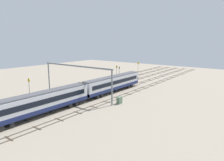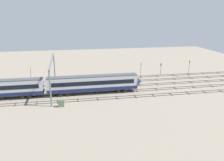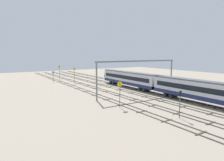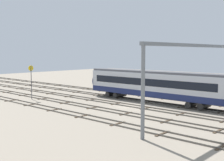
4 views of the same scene
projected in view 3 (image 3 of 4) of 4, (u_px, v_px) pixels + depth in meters
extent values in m
plane|color=gray|center=(114.00, 88.00, 59.58)|extent=(149.23, 149.23, 0.00)
cube|color=#59544C|center=(140.00, 85.00, 64.98)|extent=(133.23, 0.07, 0.16)
cube|color=#59544C|center=(137.00, 86.00, 64.21)|extent=(133.23, 0.07, 0.16)
cube|color=#473828|center=(210.00, 100.00, 44.01)|extent=(0.24, 2.40, 0.08)
cube|color=#473828|center=(190.00, 96.00, 48.13)|extent=(0.24, 2.40, 0.08)
cube|color=#473828|center=(174.00, 93.00, 52.25)|extent=(0.24, 2.40, 0.08)
cube|color=#473828|center=(161.00, 90.00, 56.36)|extent=(0.24, 2.40, 0.08)
cube|color=#473828|center=(149.00, 88.00, 60.48)|extent=(0.24, 2.40, 0.08)
cube|color=#473828|center=(138.00, 86.00, 64.60)|extent=(0.24, 2.40, 0.08)
cube|color=#473828|center=(129.00, 84.00, 68.71)|extent=(0.24, 2.40, 0.08)
cube|color=#473828|center=(121.00, 82.00, 72.83)|extent=(0.24, 2.40, 0.08)
cube|color=#473828|center=(114.00, 81.00, 76.95)|extent=(0.24, 2.40, 0.08)
cube|color=#473828|center=(107.00, 79.00, 81.07)|extent=(0.24, 2.40, 0.08)
cube|color=#473828|center=(101.00, 78.00, 85.18)|extent=(0.24, 2.40, 0.08)
cube|color=#473828|center=(96.00, 77.00, 89.30)|extent=(0.24, 2.40, 0.08)
cube|color=#473828|center=(91.00, 76.00, 93.42)|extent=(0.24, 2.40, 0.08)
cube|color=#473828|center=(87.00, 75.00, 97.54)|extent=(0.24, 2.40, 0.08)
cube|color=#473828|center=(83.00, 74.00, 101.65)|extent=(0.24, 2.40, 0.08)
cube|color=#473828|center=(79.00, 73.00, 105.77)|extent=(0.24, 2.40, 0.08)
cube|color=#473828|center=(75.00, 73.00, 109.89)|extent=(0.24, 2.40, 0.08)
cube|color=#473828|center=(72.00, 72.00, 114.01)|extent=(0.24, 2.40, 0.08)
cube|color=#473828|center=(69.00, 71.00, 118.12)|extent=(0.24, 2.40, 0.08)
cube|color=#59544C|center=(129.00, 87.00, 62.46)|extent=(133.23, 0.07, 0.16)
cube|color=#59544C|center=(125.00, 87.00, 61.69)|extent=(133.23, 0.07, 0.16)
cube|color=#473828|center=(217.00, 108.00, 37.92)|extent=(0.24, 2.40, 0.08)
cube|color=#473828|center=(191.00, 102.00, 42.75)|extent=(0.24, 2.40, 0.08)
cube|color=#473828|center=(170.00, 97.00, 47.58)|extent=(0.24, 2.40, 0.08)
cube|color=#473828|center=(153.00, 93.00, 52.42)|extent=(0.24, 2.40, 0.08)
cube|color=#473828|center=(139.00, 90.00, 57.25)|extent=(0.24, 2.40, 0.08)
cube|color=#473828|center=(127.00, 87.00, 62.08)|extent=(0.24, 2.40, 0.08)
cube|color=#473828|center=(117.00, 85.00, 66.92)|extent=(0.24, 2.40, 0.08)
cube|color=#473828|center=(108.00, 83.00, 71.75)|extent=(0.24, 2.40, 0.08)
cube|color=#473828|center=(100.00, 81.00, 76.58)|extent=(0.24, 2.40, 0.08)
cube|color=#473828|center=(93.00, 79.00, 81.42)|extent=(0.24, 2.40, 0.08)
cube|color=#473828|center=(87.00, 78.00, 86.25)|extent=(0.24, 2.40, 0.08)
cube|color=#473828|center=(82.00, 77.00, 91.08)|extent=(0.24, 2.40, 0.08)
cube|color=#473828|center=(77.00, 75.00, 95.92)|extent=(0.24, 2.40, 0.08)
cube|color=#473828|center=(73.00, 74.00, 100.75)|extent=(0.24, 2.40, 0.08)
cube|color=#473828|center=(69.00, 74.00, 105.58)|extent=(0.24, 2.40, 0.08)
cube|color=#473828|center=(65.00, 73.00, 110.42)|extent=(0.24, 2.40, 0.08)
cube|color=#473828|center=(62.00, 72.00, 115.25)|extent=(0.24, 2.40, 0.08)
cube|color=#59544C|center=(116.00, 88.00, 59.95)|extent=(133.23, 0.07, 0.16)
cube|color=#59544C|center=(112.00, 88.00, 59.18)|extent=(133.23, 0.07, 0.16)
cube|color=#473828|center=(211.00, 113.00, 34.10)|extent=(0.24, 2.40, 0.08)
cube|color=#473828|center=(184.00, 106.00, 38.73)|extent=(0.24, 2.40, 0.08)
cube|color=#473828|center=(163.00, 101.00, 43.36)|extent=(0.24, 2.40, 0.08)
cube|color=#473828|center=(146.00, 96.00, 47.99)|extent=(0.24, 2.40, 0.08)
cube|color=#473828|center=(131.00, 93.00, 52.62)|extent=(0.24, 2.40, 0.08)
cube|color=#473828|center=(120.00, 90.00, 57.26)|extent=(0.24, 2.40, 0.08)
cube|color=#473828|center=(110.00, 87.00, 61.89)|extent=(0.24, 2.40, 0.08)
cube|color=#473828|center=(101.00, 85.00, 66.52)|extent=(0.24, 2.40, 0.08)
cube|color=#473828|center=(93.00, 83.00, 71.15)|extent=(0.24, 2.40, 0.08)
cube|color=#473828|center=(87.00, 81.00, 75.78)|extent=(0.24, 2.40, 0.08)
cube|color=#473828|center=(81.00, 79.00, 80.42)|extent=(0.24, 2.40, 0.08)
cube|color=#473828|center=(76.00, 78.00, 85.05)|extent=(0.24, 2.40, 0.08)
cube|color=#473828|center=(71.00, 77.00, 89.68)|extent=(0.24, 2.40, 0.08)
cube|color=#473828|center=(67.00, 76.00, 94.31)|extent=(0.24, 2.40, 0.08)
cube|color=#473828|center=(63.00, 75.00, 98.94)|extent=(0.24, 2.40, 0.08)
cube|color=#473828|center=(60.00, 74.00, 103.58)|extent=(0.24, 2.40, 0.08)
cube|color=#473828|center=(57.00, 73.00, 108.21)|extent=(0.24, 2.40, 0.08)
cube|color=#473828|center=(54.00, 72.00, 112.84)|extent=(0.24, 2.40, 0.08)
cube|color=#59544C|center=(103.00, 89.00, 57.44)|extent=(133.23, 0.07, 0.16)
cube|color=#59544C|center=(99.00, 90.00, 56.67)|extent=(133.23, 0.07, 0.16)
cube|color=#473828|center=(211.00, 123.00, 29.27)|extent=(0.24, 2.40, 0.08)
cube|color=#473828|center=(178.00, 113.00, 34.32)|extent=(0.24, 2.40, 0.08)
cube|color=#473828|center=(153.00, 106.00, 39.37)|extent=(0.24, 2.40, 0.08)
cube|color=#473828|center=(134.00, 100.00, 44.43)|extent=(0.24, 2.40, 0.08)
cube|color=#473828|center=(119.00, 95.00, 49.48)|extent=(0.24, 2.40, 0.08)
cube|color=#473828|center=(106.00, 91.00, 54.53)|extent=(0.24, 2.40, 0.08)
cube|color=#473828|center=(96.00, 88.00, 59.58)|extent=(0.24, 2.40, 0.08)
cube|color=#473828|center=(88.00, 86.00, 64.64)|extent=(0.24, 2.40, 0.08)
cube|color=#473828|center=(80.00, 83.00, 69.69)|extent=(0.24, 2.40, 0.08)
cube|color=#473828|center=(74.00, 81.00, 74.74)|extent=(0.24, 2.40, 0.08)
cube|color=#473828|center=(68.00, 80.00, 79.80)|extent=(0.24, 2.40, 0.08)
cube|color=#473828|center=(63.00, 78.00, 84.85)|extent=(0.24, 2.40, 0.08)
cube|color=#473828|center=(59.00, 77.00, 89.90)|extent=(0.24, 2.40, 0.08)
cube|color=#473828|center=(55.00, 76.00, 94.96)|extent=(0.24, 2.40, 0.08)
cube|color=#473828|center=(51.00, 75.00, 100.01)|extent=(0.24, 2.40, 0.08)
cube|color=#473828|center=(48.00, 74.00, 105.06)|extent=(0.24, 2.40, 0.08)
cube|color=#473828|center=(45.00, 73.00, 110.12)|extent=(0.24, 2.40, 0.08)
cube|color=#59544C|center=(89.00, 91.00, 54.92)|extent=(133.23, 0.07, 0.16)
cube|color=#59544C|center=(84.00, 91.00, 54.16)|extent=(133.23, 0.07, 0.16)
cube|color=#473828|center=(201.00, 133.00, 25.54)|extent=(0.24, 2.40, 0.08)
cube|color=#473828|center=(167.00, 121.00, 30.38)|extent=(0.24, 2.40, 0.08)
cube|color=#473828|center=(142.00, 112.00, 35.21)|extent=(0.24, 2.40, 0.08)
cube|color=#473828|center=(123.00, 105.00, 40.04)|extent=(0.24, 2.40, 0.08)
cube|color=#473828|center=(108.00, 99.00, 44.88)|extent=(0.24, 2.40, 0.08)
cube|color=#473828|center=(96.00, 95.00, 49.71)|extent=(0.24, 2.40, 0.08)
cube|color=#473828|center=(86.00, 91.00, 54.55)|extent=(0.24, 2.40, 0.08)
cube|color=#473828|center=(78.00, 88.00, 59.38)|extent=(0.24, 2.40, 0.08)
cube|color=#473828|center=(71.00, 86.00, 64.21)|extent=(0.24, 2.40, 0.08)
cube|color=#473828|center=(65.00, 84.00, 69.05)|extent=(0.24, 2.40, 0.08)
cube|color=#473828|center=(60.00, 82.00, 73.88)|extent=(0.24, 2.40, 0.08)
cube|color=#473828|center=(55.00, 80.00, 78.71)|extent=(0.24, 2.40, 0.08)
cube|color=#473828|center=(51.00, 79.00, 83.55)|extent=(0.24, 2.40, 0.08)
cube|color=#473828|center=(48.00, 77.00, 88.38)|extent=(0.24, 2.40, 0.08)
cube|color=#473828|center=(45.00, 76.00, 93.21)|extent=(0.24, 2.40, 0.08)
cube|color=#473828|center=(42.00, 75.00, 98.05)|extent=(0.24, 2.40, 0.08)
cube|color=#473828|center=(39.00, 74.00, 102.88)|extent=(0.24, 2.40, 0.08)
cube|color=#473828|center=(37.00, 73.00, 107.71)|extent=(0.24, 2.40, 0.08)
cube|color=#B7BCC6|center=(128.00, 78.00, 61.20)|extent=(24.00, 2.90, 3.60)
cube|color=navy|center=(128.00, 83.00, 61.38)|extent=(24.00, 2.94, 0.90)
cube|color=#4C4C51|center=(128.00, 72.00, 60.94)|extent=(24.00, 2.50, 0.30)
cube|color=black|center=(132.00, 77.00, 61.92)|extent=(22.00, 0.04, 1.10)
cube|color=black|center=(124.00, 77.00, 60.36)|extent=(22.00, 0.04, 1.10)
cylinder|color=black|center=(147.00, 89.00, 54.34)|extent=(0.90, 2.70, 0.90)
cylinder|color=black|center=(142.00, 88.00, 55.84)|extent=(0.90, 2.70, 0.90)
cylinder|color=black|center=(116.00, 83.00, 67.15)|extent=(0.90, 2.70, 0.90)
cylinder|color=black|center=(113.00, 82.00, 68.65)|extent=(0.90, 2.70, 0.90)
cube|color=#B7BCC6|center=(201.00, 90.00, 40.50)|extent=(24.00, 2.90, 3.60)
cube|color=navy|center=(201.00, 97.00, 40.68)|extent=(24.00, 2.94, 0.90)
cube|color=#4C4C51|center=(201.00, 81.00, 40.25)|extent=(24.00, 2.50, 0.30)
cube|color=black|center=(205.00, 88.00, 41.23)|extent=(22.00, 0.04, 1.10)
cube|color=black|center=(197.00, 89.00, 39.67)|extent=(22.00, 0.04, 1.10)
cylinder|color=black|center=(174.00, 95.00, 46.46)|extent=(0.90, 2.70, 0.90)
cylinder|color=black|center=(168.00, 94.00, 47.96)|extent=(0.90, 2.70, 0.90)
cone|color=navy|center=(107.00, 75.00, 71.90)|extent=(1.60, 3.24, 3.24)
cylinder|color=slate|center=(171.00, 76.00, 56.15)|extent=(0.36, 0.36, 8.44)
cylinder|color=slate|center=(97.00, 82.00, 43.18)|extent=(0.36, 0.36, 8.44)
cube|color=slate|center=(139.00, 61.00, 49.09)|extent=(0.40, 24.83, 0.35)
cylinder|color=#4C4C51|center=(120.00, 95.00, 37.85)|extent=(0.12, 0.12, 5.07)
cylinder|color=yellow|center=(120.00, 84.00, 37.61)|extent=(0.05, 1.10, 1.10)
cube|color=black|center=(120.00, 84.00, 37.64)|extent=(0.02, 0.49, 0.12)
cylinder|color=#4C4C51|center=(59.00, 72.00, 83.46)|extent=(0.12, 0.12, 5.63)
cylinder|color=yellow|center=(59.00, 66.00, 83.18)|extent=(0.05, 0.97, 0.97)
cube|color=black|center=(59.00, 66.00, 83.21)|extent=(0.02, 0.44, 0.12)
cylinder|color=#4C4C51|center=(74.00, 76.00, 69.36)|extent=(0.12, 0.12, 5.63)
cylinder|color=yellow|center=(74.00, 69.00, 69.07)|extent=(0.05, 0.91, 0.91)
cube|color=black|center=(74.00, 69.00, 69.10)|extent=(0.02, 0.41, 0.12)
cylinder|color=#4C4C51|center=(53.00, 78.00, 74.30)|extent=(0.14, 0.14, 3.07)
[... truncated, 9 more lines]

